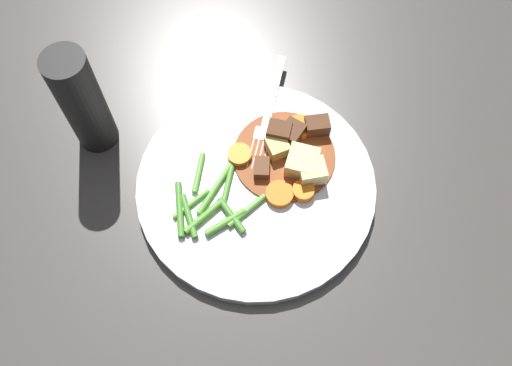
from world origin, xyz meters
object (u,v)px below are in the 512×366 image
Objects in this scene: carrot_slice_0 at (300,127)px; potato_chunk_2 at (312,172)px; dinner_plate at (256,186)px; potato_chunk_1 at (302,163)px; potato_chunk_0 at (277,147)px; pepper_mill at (82,102)px; meat_chunk_1 at (317,126)px; fork at (268,114)px; meat_chunk_2 at (279,133)px; meat_chunk_0 at (262,168)px; carrot_slice_1 at (303,191)px; carrot_slice_3 at (280,194)px; meat_chunk_3 at (292,134)px; carrot_slice_2 at (238,156)px.

carrot_slice_0 is 0.07m from potato_chunk_2.
potato_chunk_1 is (0.06, -0.01, 0.02)m from dinner_plate.
potato_chunk_0 is at bearing 111.45° from potato_chunk_1.
pepper_mill is (-0.14, 0.17, 0.07)m from dinner_plate.
carrot_slice_0 is 0.05m from potato_chunk_1.
carrot_slice_0 is at bearing 147.80° from meat_chunk_1.
potato_chunk_0 is 0.18× the size of pepper_mill.
fork is at bearing 128.99° from meat_chunk_1.
meat_chunk_2 is at bearing 174.57° from carrot_slice_0.
potato_chunk_2 is at bearing -37.35° from meat_chunk_0.
fork is at bearing 51.13° from dinner_plate.
potato_chunk_2 is at bearing -22.59° from dinner_plate.
potato_chunk_2 is at bearing -84.20° from meat_chunk_2.
carrot_slice_1 is at bearing -42.91° from dinner_plate.
dinner_plate is 9.36× the size of carrot_slice_0.
carrot_slice_1 reaches higher than dinner_plate.
dinner_plate is 8.67× the size of carrot_slice_3.
meat_chunk_3 is (0.05, 0.06, 0.01)m from carrot_slice_3.
meat_chunk_1 is at bearing 32.03° from carrot_slice_3.
dinner_plate is at bearing -165.86° from meat_chunk_1.
carrot_slice_3 reaches higher than dinner_plate.
potato_chunk_2 is at bearing -89.74° from fork.
carrot_slice_3 is 1.16× the size of meat_chunk_2.
meat_chunk_2 is at bearing -32.95° from pepper_mill.
meat_chunk_1 is 1.03× the size of meat_chunk_3.
carrot_slice_0 is at bearing 43.43° from carrot_slice_3.
carrot_slice_0 is at bearing 60.45° from potato_chunk_1.
dinner_plate is at bearing -142.51° from meat_chunk_0.
potato_chunk_0 reaches higher than meat_chunk_0.
meat_chunk_0 is at bearing -145.00° from meat_chunk_2.
carrot_slice_0 is 0.04m from potato_chunk_0.
carrot_slice_3 is at bearing -120.09° from meat_chunk_2.
pepper_mill is at bearing 149.93° from meat_chunk_1.
meat_chunk_0 is 0.89× the size of meat_chunk_3.
potato_chunk_0 is 0.88× the size of potato_chunk_2.
pepper_mill is at bearing 142.65° from potato_chunk_0.
potato_chunk_1 is 0.05m from meat_chunk_0.
carrot_slice_1 and carrot_slice_2 have the same top height.
carrot_slice_1 is at bearing -132.86° from meat_chunk_1.
meat_chunk_1 is (0.10, 0.03, 0.02)m from dinner_plate.
pepper_mill reaches higher than potato_chunk_2.
potato_chunk_2 reaches higher than fork.
meat_chunk_3 is at bearing 82.65° from potato_chunk_2.
fork is at bearing 29.34° from carrot_slice_2.
meat_chunk_2 is (-0.01, 0.07, 0.00)m from potato_chunk_2.
potato_chunk_1 is (-0.03, -0.05, 0.01)m from carrot_slice_0.
carrot_slice_3 is at bearing -60.64° from dinner_plate.
carrot_slice_1 is at bearing -99.50° from meat_chunk_2.
carrot_slice_1 is 0.92× the size of meat_chunk_2.
carrot_slice_1 is at bearing -60.66° from meat_chunk_0.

